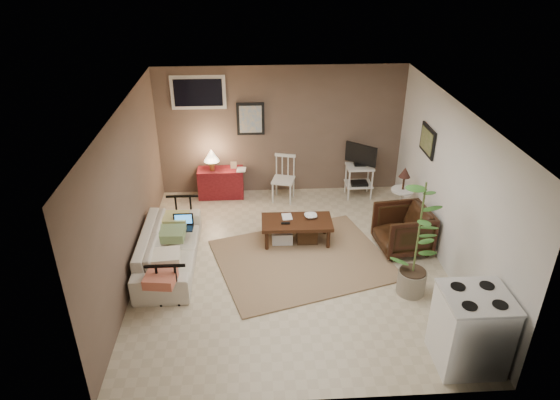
{
  "coord_description": "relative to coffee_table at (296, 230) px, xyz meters",
  "views": [
    {
      "loc": [
        -0.52,
        -6.16,
        4.35
      ],
      "look_at": [
        -0.14,
        0.35,
        0.9
      ],
      "focal_mm": 32.0,
      "sensor_mm": 36.0,
      "label": 1
    }
  ],
  "objects": [
    {
      "name": "floor",
      "position": [
        -0.13,
        -0.6,
        -0.23
      ],
      "size": [
        5.0,
        5.0,
        0.0
      ],
      "primitive_type": "plane",
      "color": "#C1B293",
      "rests_on": "ground"
    },
    {
      "name": "red_console",
      "position": [
        -1.28,
        1.69,
        0.1
      ],
      "size": [
        0.84,
        0.37,
        0.97
      ],
      "color": "maroon",
      "rests_on": "floor"
    },
    {
      "name": "art_right",
      "position": [
        2.1,
        0.45,
        1.29
      ],
      "size": [
        0.03,
        0.6,
        0.45
      ],
      "primitive_type": "cube",
      "color": "black"
    },
    {
      "name": "sofa_pillows",
      "position": [
        -1.88,
        -0.73,
        0.24
      ],
      "size": [
        0.38,
        1.88,
        0.13
      ],
      "primitive_type": null,
      "color": "#EEE2C5",
      "rests_on": "sofa"
    },
    {
      "name": "tv_stand",
      "position": [
        1.31,
        1.55,
        0.31
      ],
      "size": [
        0.5,
        0.43,
        1.04
      ],
      "color": "silver",
      "rests_on": "floor"
    },
    {
      "name": "spindle_chair",
      "position": [
        -0.11,
        1.5,
        0.16
      ],
      "size": [
        0.47,
        0.47,
        0.85
      ],
      "color": "silver",
      "rests_on": "floor"
    },
    {
      "name": "coffee_table",
      "position": [
        0.0,
        0.0,
        0.0
      ],
      "size": [
        1.12,
        0.59,
        0.42
      ],
      "color": "#3B2010",
      "rests_on": "floor"
    },
    {
      "name": "bowl",
      "position": [
        0.24,
        0.09,
        0.26
      ],
      "size": [
        0.2,
        0.07,
        0.2
      ],
      "primitive_type": "imported",
      "rotation": [
        0.0,
        0.0,
        0.08
      ],
      "color": "#3B2010",
      "rests_on": "coffee_table"
    },
    {
      "name": "sofa",
      "position": [
        -1.93,
        -0.5,
        0.15
      ],
      "size": [
        0.58,
        1.98,
        0.77
      ],
      "primitive_type": "imported",
      "rotation": [
        0.0,
        0.0,
        1.57
      ],
      "color": "beige",
      "rests_on": "floor"
    },
    {
      "name": "book_table",
      "position": [
        -0.22,
        0.11,
        0.27
      ],
      "size": [
        0.16,
        0.03,
        0.21
      ],
      "primitive_type": "imported",
      "rotation": [
        0.0,
        0.0,
        0.07
      ],
      "color": "#3B2010",
      "rests_on": "coffee_table"
    },
    {
      "name": "art_back",
      "position": [
        -0.68,
        1.88,
        1.22
      ],
      "size": [
        0.5,
        0.03,
        0.6
      ],
      "primitive_type": "cube",
      "color": "black"
    },
    {
      "name": "side_table",
      "position": [
        1.84,
        0.57,
        0.39
      ],
      "size": [
        0.38,
        0.38,
        1.01
      ],
      "color": "silver",
      "rests_on": "floor"
    },
    {
      "name": "stove",
      "position": [
        1.72,
        -2.65,
        0.24
      ],
      "size": [
        0.73,
        0.68,
        0.96
      ],
      "color": "white",
      "rests_on": "floor"
    },
    {
      "name": "laptop",
      "position": [
        -1.74,
        -0.16,
        0.27
      ],
      "size": [
        0.3,
        0.22,
        0.21
      ],
      "color": "black",
      "rests_on": "sofa"
    },
    {
      "name": "armchair",
      "position": [
        1.63,
        -0.29,
        0.15
      ],
      "size": [
        0.79,
        0.83,
        0.77
      ],
      "primitive_type": "imported",
      "rotation": [
        0.0,
        0.0,
        -1.45
      ],
      "color": "black",
      "rests_on": "floor"
    },
    {
      "name": "window",
      "position": [
        -1.58,
        1.88,
        1.72
      ],
      "size": [
        0.96,
        0.03,
        0.6
      ],
      "primitive_type": "cube",
      "color": "silver"
    },
    {
      "name": "sofa_end_rails",
      "position": [
        -1.82,
        -0.5,
        0.1
      ],
      "size": [
        0.53,
        1.97,
        0.66
      ],
      "primitive_type": null,
      "color": "black",
      "rests_on": "floor"
    },
    {
      "name": "book_console",
      "position": [
        -0.96,
        1.63,
        0.43
      ],
      "size": [
        0.17,
        0.03,
        0.22
      ],
      "primitive_type": "imported",
      "rotation": [
        0.0,
        0.0,
        -0.08
      ],
      "color": "#3B2010",
      "rests_on": "red_console"
    },
    {
      "name": "rug",
      "position": [
        0.05,
        -0.52,
        -0.22
      ],
      "size": [
        2.92,
        2.59,
        0.02
      ],
      "primitive_type": "cube",
      "rotation": [
        0.0,
        0.0,
        0.29
      ],
      "color": "#9C805B",
      "rests_on": "floor"
    },
    {
      "name": "potted_plant",
      "position": [
        1.46,
        -1.37,
        0.68
      ],
      "size": [
        0.43,
        0.43,
        1.71
      ],
      "color": "gray",
      "rests_on": "floor"
    }
  ]
}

